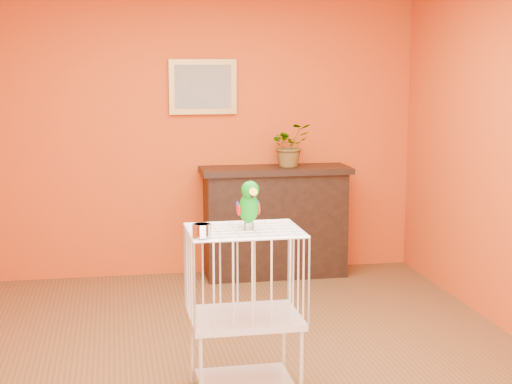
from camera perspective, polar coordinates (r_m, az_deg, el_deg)
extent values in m
plane|color=brown|center=(5.40, -0.94, -11.90)|extent=(4.50, 4.50, 0.00)
plane|color=#C74112|center=(7.30, -3.88, 4.11)|extent=(4.00, 0.00, 4.00)
plane|color=#C74112|center=(2.92, 6.28, -3.61)|extent=(4.00, 0.00, 4.00)
cube|color=black|center=(7.29, 1.40, -2.37)|extent=(1.29, 0.43, 0.97)
cube|color=black|center=(7.20, 1.41, 1.61)|extent=(1.38, 0.49, 0.05)
cube|color=black|center=(7.10, 1.72, -2.68)|extent=(0.90, 0.02, 0.48)
cube|color=#5A1E19|center=(7.21, -0.61, -3.37)|extent=(0.05, 0.19, 0.30)
cube|color=#3C562B|center=(7.22, 0.06, -3.34)|extent=(0.05, 0.19, 0.30)
cube|color=#5A1E19|center=(7.24, 0.81, -3.31)|extent=(0.05, 0.19, 0.30)
cube|color=#3C562B|center=(7.26, 1.65, -3.28)|extent=(0.05, 0.19, 0.30)
cube|color=#5A1E19|center=(7.28, 2.47, -3.24)|extent=(0.05, 0.19, 0.30)
imported|color=#26722D|center=(7.17, 2.53, 3.05)|extent=(0.46, 0.48, 0.31)
cube|color=#B48A40|center=(7.24, -3.89, 7.64)|extent=(0.62, 0.03, 0.50)
cube|color=gray|center=(7.23, -3.87, 7.64)|extent=(0.52, 0.01, 0.40)
cube|color=silver|center=(4.82, -0.82, -13.53)|extent=(0.56, 0.43, 0.02)
cube|color=silver|center=(4.69, -0.83, -9.14)|extent=(0.65, 0.50, 0.04)
cube|color=silver|center=(4.55, -0.85, -2.81)|extent=(0.65, 0.50, 0.01)
cylinder|color=silver|center=(4.52, -4.05, -13.16)|extent=(0.02, 0.02, 0.45)
cylinder|color=silver|center=(4.62, 3.33, -12.65)|extent=(0.02, 0.02, 0.45)
cylinder|color=silver|center=(4.94, -4.69, -11.20)|extent=(0.02, 0.02, 0.45)
cylinder|color=silver|center=(5.03, 2.05, -10.79)|extent=(0.02, 0.02, 0.45)
cylinder|color=silver|center=(4.33, -3.96, -2.81)|extent=(0.11, 0.11, 0.07)
cylinder|color=#59544C|center=(4.54, -0.81, -2.53)|extent=(0.01, 0.01, 0.04)
cylinder|color=#59544C|center=(4.56, -0.24, -2.50)|extent=(0.01, 0.01, 0.04)
ellipsoid|color=#048808|center=(4.53, -0.52, -1.16)|extent=(0.12, 0.17, 0.21)
ellipsoid|color=#048808|center=(4.48, -0.42, 0.16)|extent=(0.11, 0.11, 0.10)
cone|color=#FFA415|center=(4.43, -0.27, -0.07)|extent=(0.05, 0.07, 0.07)
cone|color=black|center=(4.45, -0.31, -0.28)|extent=(0.03, 0.03, 0.03)
sphere|color=black|center=(4.45, -0.81, 0.25)|extent=(0.01, 0.01, 0.01)
sphere|color=black|center=(4.47, 0.07, 0.29)|extent=(0.01, 0.01, 0.01)
ellipsoid|color=#A50C0C|center=(4.53, -1.26, -1.29)|extent=(0.03, 0.06, 0.07)
ellipsoid|color=navy|center=(4.55, 0.15, -1.22)|extent=(0.03, 0.06, 0.07)
cone|color=#048808|center=(4.61, -0.73, -1.86)|extent=(0.08, 0.15, 0.11)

